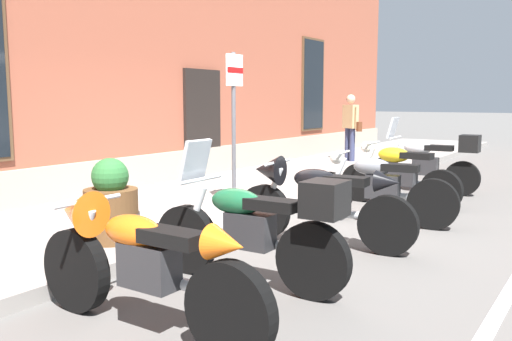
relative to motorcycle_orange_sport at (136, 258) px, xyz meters
The scene contains 11 objects.
ground_plane 3.72m from the motorcycle_orange_sport, 16.59° to the left, with size 140.00×140.00×0.00m, color #565451.
sidewalk 4.44m from the motorcycle_orange_sport, 36.91° to the left, with size 30.08×3.20×0.15m, color gray.
motorcycle_orange_sport is the anchor object (origin of this frame).
motorcycle_green_touring 1.28m from the motorcycle_orange_sport, ahead, with size 0.62×2.04×1.32m.
motorcycle_black_sport 2.84m from the motorcycle_orange_sport, ahead, with size 0.62×2.19×1.03m.
motorcycle_grey_naked 4.30m from the motorcycle_orange_sport, ahead, with size 0.62×2.11×0.97m.
motorcycle_yellow_naked 5.67m from the motorcycle_orange_sport, ahead, with size 0.62×2.00×1.01m.
motorcycle_silver_touring 7.19m from the motorcycle_orange_sport, ahead, with size 0.62×2.01×1.37m.
pedestrian_tan_coat 10.39m from the motorcycle_orange_sport, 15.36° to the left, with size 0.38×0.63×1.67m.
parking_sign 4.10m from the motorcycle_orange_sport, 25.57° to the left, with size 0.36×0.07×2.20m.
barrel_planter 2.12m from the motorcycle_orange_sport, 53.28° to the left, with size 0.61×0.61×0.92m.
Camera 1 is at (-6.21, -3.88, 1.69)m, focal length 37.93 mm.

